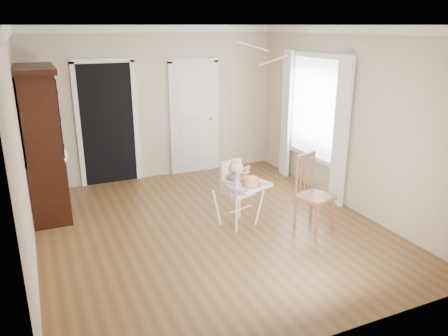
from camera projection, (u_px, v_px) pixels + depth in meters
name	position (u px, v px, depth m)	size (l,w,h in m)	color
floor	(211.00, 228.00, 6.09)	(5.00, 5.00, 0.00)	brown
ceiling	(208.00, 25.00, 5.25)	(5.00, 5.00, 0.00)	white
wall_back	(157.00, 104.00, 7.84)	(4.50, 4.50, 0.00)	beige
wall_left	(20.00, 154.00, 4.80)	(5.00, 5.00, 0.00)	beige
wall_right	(348.00, 120.00, 6.54)	(5.00, 5.00, 0.00)	beige
crown_molding	(208.00, 30.00, 5.27)	(4.50, 5.00, 0.12)	white
doorway	(107.00, 122.00, 7.55)	(1.06, 0.05, 2.22)	black
closet_door	(194.00, 119.00, 8.19)	(0.96, 0.09, 2.13)	white
window_right	(313.00, 115.00, 7.23)	(0.13, 1.84, 2.30)	white
high_chair	(239.00, 186.00, 6.02)	(0.70, 0.79, 0.94)	white
baby	(238.00, 177.00, 5.99)	(0.31, 0.23, 0.42)	beige
cake	(251.00, 182.00, 5.82)	(0.26, 0.26, 0.12)	silver
sippy_cup	(237.00, 181.00, 5.78)	(0.08, 0.08, 0.20)	#CE7EB7
china_cabinet	(43.00, 143.00, 6.27)	(0.57, 1.29, 2.17)	black
dining_chair	(313.00, 195.00, 5.99)	(0.54, 0.54, 1.04)	brown
streamer	(253.00, 46.00, 6.57)	(0.03, 0.50, 0.02)	pink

